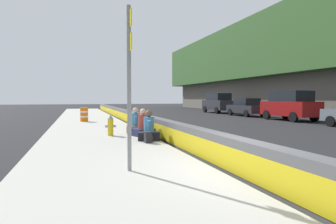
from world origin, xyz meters
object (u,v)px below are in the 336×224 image
at_px(route_sign_post, 129,76).
at_px(construction_barrel, 84,114).
at_px(parked_car_third, 290,105).
at_px(parked_car_midline, 218,103).
at_px(parked_car_fourth, 246,107).
at_px(seated_person_foreground, 149,131).
at_px(seated_person_middle, 143,127).
at_px(backpack, 148,137).
at_px(fire_hydrant, 110,125).
at_px(seated_person_rear, 136,125).

relative_size(route_sign_post, construction_barrel, 3.79).
bearing_deg(parked_car_third, route_sign_post, 130.54).
height_order(parked_car_third, parked_car_midline, same).
xyz_separation_m(route_sign_post, parked_car_third, (12.49, -14.60, -1.03)).
relative_size(construction_barrel, parked_car_midline, 0.20).
bearing_deg(parked_car_third, parked_car_fourth, 1.52).
height_order(seated_person_foreground, parked_car_midline, parked_car_midline).
relative_size(seated_person_middle, parked_car_fourth, 0.26).
relative_size(backpack, construction_barrel, 0.42).
bearing_deg(parked_car_fourth, backpack, 137.86).
height_order(fire_hydrant, parked_car_third, parked_car_third).
bearing_deg(seated_person_foreground, parked_car_midline, -33.16).
height_order(seated_person_rear, construction_barrel, seated_person_rear).
xyz_separation_m(seated_person_rear, parked_car_midline, (17.51, -13.11, 0.68)).
bearing_deg(parked_car_third, seated_person_rear, 112.69).
relative_size(seated_person_rear, parked_car_midline, 0.24).
distance_m(seated_person_foreground, parked_car_fourth, 18.93).
distance_m(seated_person_rear, parked_car_fourth, 17.21).
height_order(seated_person_rear, parked_car_third, parked_car_third).
bearing_deg(route_sign_post, seated_person_middle, -15.21).
xyz_separation_m(fire_hydrant, parked_car_midline, (18.24, -14.33, 0.60)).
bearing_deg(seated_person_foreground, seated_person_rear, 0.71).
distance_m(seated_person_middle, parked_car_fourth, 17.98).
distance_m(seated_person_foreground, parked_car_third, 15.34).
height_order(route_sign_post, seated_person_rear, route_sign_post).
bearing_deg(construction_barrel, fire_hydrant, -173.76).
bearing_deg(seated_person_foreground, backpack, 163.99).
relative_size(fire_hydrant, parked_car_midline, 0.18).
relative_size(seated_person_rear, parked_car_fourth, 0.26).
bearing_deg(seated_person_middle, backpack, 172.85).
bearing_deg(parked_car_midline, route_sign_post, 149.23).
xyz_separation_m(backpack, parked_car_third, (8.66, -13.27, 0.85)).
xyz_separation_m(fire_hydrant, seated_person_middle, (-0.49, -1.31, -0.09)).
relative_size(backpack, parked_car_third, 0.08).
xyz_separation_m(seated_person_middle, parked_car_third, (6.71, -13.03, 0.68)).
bearing_deg(parked_car_third, backpack, 123.12).
distance_m(route_sign_post, seated_person_rear, 7.36).
bearing_deg(backpack, fire_hydrant, 23.54).
bearing_deg(parked_car_third, fire_hydrant, 113.44).
xyz_separation_m(route_sign_post, parked_car_fourth, (18.32, -14.44, -1.35)).
bearing_deg(parked_car_midline, backpack, 147.32).
relative_size(seated_person_middle, construction_barrel, 1.22).
relative_size(fire_hydrant, seated_person_middle, 0.76).
relative_size(parked_car_third, parked_car_fourth, 1.07).
height_order(seated_person_rear, parked_car_fourth, parked_car_fourth).
height_order(seated_person_rear, backpack, seated_person_rear).
distance_m(route_sign_post, construction_barrel, 14.52).
bearing_deg(backpack, route_sign_post, 160.89).
xyz_separation_m(seated_person_middle, seated_person_rear, (1.23, 0.08, 0.00)).
height_order(seated_person_middle, parked_car_midline, parked_car_midline).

